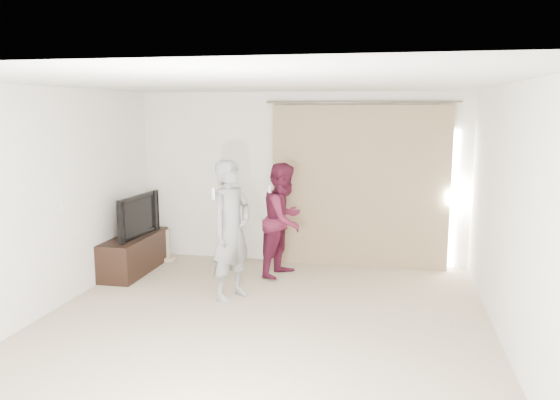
% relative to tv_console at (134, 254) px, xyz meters
% --- Properties ---
extents(floor, '(5.50, 5.50, 0.00)m').
position_rel_tv_console_xyz_m(floor, '(2.27, -1.73, -0.26)').
color(floor, '#BFAF8F').
rests_on(floor, ground).
extents(wall_back, '(5.00, 0.04, 2.60)m').
position_rel_tv_console_xyz_m(wall_back, '(2.27, 1.02, 1.04)').
color(wall_back, white).
rests_on(wall_back, ground).
extents(wall_left, '(0.04, 5.50, 2.60)m').
position_rel_tv_console_xyz_m(wall_left, '(-0.23, -1.73, 1.04)').
color(wall_left, white).
rests_on(wall_left, ground).
extents(ceiling, '(5.00, 5.50, 0.01)m').
position_rel_tv_console_xyz_m(ceiling, '(2.27, -1.73, 2.34)').
color(ceiling, silver).
rests_on(ceiling, wall_back).
extents(curtain, '(2.80, 0.11, 2.46)m').
position_rel_tv_console_xyz_m(curtain, '(3.18, 0.95, 0.94)').
color(curtain, '#927C5A').
rests_on(curtain, ground).
extents(tv_console, '(0.48, 1.38, 0.53)m').
position_rel_tv_console_xyz_m(tv_console, '(0.00, 0.00, 0.00)').
color(tv_console, black).
rests_on(tv_console, ground).
extents(tv, '(0.23, 1.06, 0.61)m').
position_rel_tv_console_xyz_m(tv, '(0.00, 0.00, 0.57)').
color(tv, black).
rests_on(tv, tv_console).
extents(scratching_post, '(0.37, 0.37, 0.49)m').
position_rel_tv_console_xyz_m(scratching_post, '(0.17, 0.67, -0.07)').
color(scratching_post, tan).
rests_on(scratching_post, ground).
extents(person_man, '(0.64, 0.75, 1.74)m').
position_rel_tv_console_xyz_m(person_man, '(1.71, -0.80, 0.60)').
color(person_man, gray).
rests_on(person_man, ground).
extents(person_woman, '(0.82, 0.93, 1.61)m').
position_rel_tv_console_xyz_m(person_woman, '(2.16, 0.27, 0.54)').
color(person_woman, '#501329').
rests_on(person_woman, ground).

